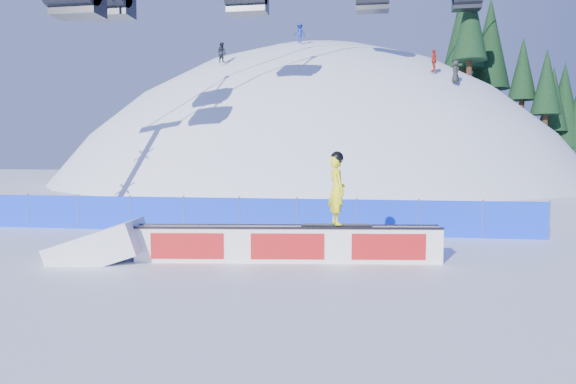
# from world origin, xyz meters

# --- Properties ---
(ground) EXTENTS (160.00, 160.00, 0.00)m
(ground) POSITION_xyz_m (0.00, 0.00, 0.00)
(ground) COLOR white
(ground) RESTS_ON ground
(snow_hill) EXTENTS (64.00, 64.00, 64.00)m
(snow_hill) POSITION_xyz_m (0.00, 42.00, -18.00)
(snow_hill) COLOR white
(snow_hill) RESTS_ON ground
(treeline) EXTENTS (18.34, 10.46, 18.60)m
(treeline) POSITION_xyz_m (23.02, 41.45, 9.34)
(treeline) COLOR #322114
(treeline) RESTS_ON ground
(safety_fence) EXTENTS (22.05, 0.05, 1.30)m
(safety_fence) POSITION_xyz_m (0.00, 4.50, 0.60)
(safety_fence) COLOR #0D34F6
(safety_fence) RESTS_ON ground
(rail_box) EXTENTS (7.59, 1.54, 0.91)m
(rail_box) POSITION_xyz_m (3.41, -0.07, 0.45)
(rail_box) COLOR white
(rail_box) RESTS_ON ground
(snow_ramp) EXTENTS (2.50, 1.75, 1.45)m
(snow_ramp) POSITION_xyz_m (-1.29, -0.70, 0.00)
(snow_ramp) COLOR white
(snow_ramp) RESTS_ON ground
(snowboarder) EXTENTS (1.79, 0.73, 1.84)m
(snowboarder) POSITION_xyz_m (4.61, 0.09, 1.82)
(snowboarder) COLOR black
(snowboarder) RESTS_ON rail_box
(distant_skiers) EXTENTS (19.00, 5.33, 5.93)m
(distant_skiers) POSITION_xyz_m (2.65, 29.38, 11.07)
(distant_skiers) COLOR black
(distant_skiers) RESTS_ON ground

